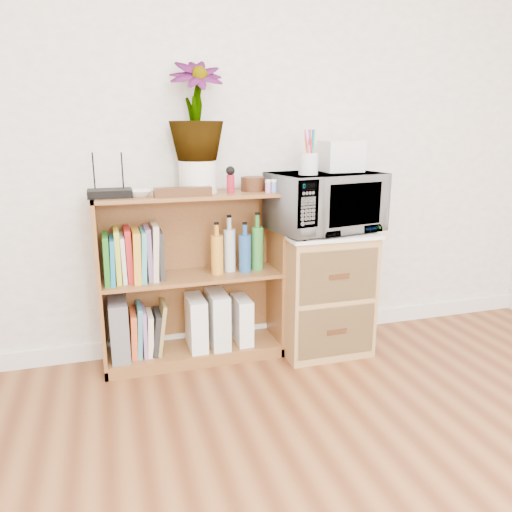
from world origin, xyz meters
name	(u,v)px	position (x,y,z in m)	size (l,w,h in m)	color
skirting_board	(246,333)	(0.00, 2.24, 0.05)	(4.00, 0.02, 0.10)	white
bookshelf	(192,279)	(-0.35, 2.10, 0.47)	(1.00, 0.30, 0.95)	brown
wicker_unit	(321,292)	(0.40, 2.02, 0.35)	(0.50, 0.45, 0.70)	#9E7542
microwave	(325,202)	(0.40, 2.02, 0.88)	(0.59, 0.40, 0.33)	silver
pen_cup	(308,164)	(0.26, 1.95, 1.10)	(0.10, 0.10, 0.11)	silver
small_appliance	(341,156)	(0.51, 2.07, 1.13)	(0.22, 0.18, 0.17)	white
router	(110,193)	(-0.75, 2.08, 0.97)	(0.22, 0.15, 0.04)	black
white_bowl	(140,193)	(-0.61, 2.07, 0.97)	(0.13, 0.13, 0.03)	white
plant_pot	(198,177)	(-0.30, 2.12, 1.03)	(0.20, 0.20, 0.17)	white
potted_plant	(196,111)	(-0.30, 2.12, 1.37)	(0.28, 0.28, 0.51)	#2A692C
trinket_box	(183,192)	(-0.40, 2.00, 0.97)	(0.29, 0.07, 0.05)	#351E0E
kokeshi_doll	(231,184)	(-0.13, 2.06, 1.00)	(0.04, 0.04, 0.10)	maroon
wooden_bowl	(253,184)	(0.01, 2.11, 0.99)	(0.13, 0.13, 0.08)	#381D0F
paint_jars	(274,187)	(0.09, 2.01, 0.98)	(0.12, 0.04, 0.06)	pink
file_box	(119,328)	(-0.76, 2.10, 0.23)	(0.10, 0.26, 0.33)	slate
magazine_holder_left	(196,322)	(-0.34, 2.09, 0.22)	(0.09, 0.24, 0.30)	white
magazine_holder_mid	(218,318)	(-0.21, 2.09, 0.23)	(0.10, 0.25, 0.32)	silver
magazine_holder_right	(242,320)	(-0.07, 2.09, 0.20)	(0.09, 0.21, 0.27)	white
cookbooks	(134,255)	(-0.65, 2.10, 0.64)	(0.31, 0.20, 0.30)	#216D1D
liquor_bottles	(237,246)	(-0.09, 2.10, 0.65)	(0.31, 0.07, 0.32)	orange
lower_books	(147,331)	(-0.61, 2.10, 0.20)	(0.20, 0.19, 0.29)	#DE5627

